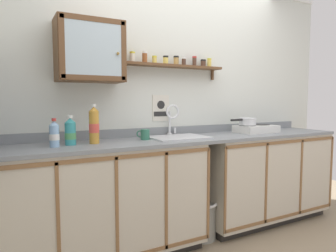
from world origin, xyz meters
TOP-DOWN VIEW (x-y plane):
  - back_wall at (0.00, 0.70)m, footprint 3.96×0.07m
  - lower_cabinet_run at (-0.84, 0.39)m, footprint 1.66×0.58m
  - lower_cabinet_run_right at (0.91, 0.39)m, footprint 1.53×0.58m
  - countertop at (0.00, 0.39)m, footprint 3.32×0.60m
  - backsplash at (0.00, 0.67)m, footprint 3.32×0.02m
  - sink at (-0.15, 0.43)m, footprint 0.52×0.44m
  - hot_plate_stove at (0.81, 0.41)m, footprint 0.43×0.28m
  - saucepan at (0.71, 0.43)m, footprint 0.34×0.18m
  - bottle_juice_amber_0 at (-0.92, 0.40)m, footprint 0.08×0.08m
  - bottle_water_blue_1 at (-1.23, 0.36)m, footprint 0.07×0.07m
  - bottle_detergent_teal_2 at (-1.10, 0.41)m, footprint 0.08×0.08m
  - mug at (-0.48, 0.43)m, footprint 0.10×0.09m
  - wall_cabinet at (-0.91, 0.54)m, footprint 0.53×0.30m
  - spice_shelf at (-0.08, 0.61)m, footprint 1.04×0.14m
  - warning_sign at (-0.19, 0.67)m, footprint 0.18×0.01m
  - trash_bin at (0.07, 0.33)m, footprint 0.30×0.30m

SIDE VIEW (x-z plane):
  - trash_bin at x=0.07m, z-range 0.01..0.37m
  - lower_cabinet_run_right at x=0.91m, z-range 0.00..0.94m
  - lower_cabinet_run at x=-0.84m, z-range 0.00..0.94m
  - sink at x=-0.15m, z-range 0.71..1.16m
  - countertop at x=0.00m, z-range 0.94..0.97m
  - backsplash at x=0.00m, z-range 0.97..1.05m
  - hot_plate_stove at x=0.81m, z-range 0.97..1.05m
  - mug at x=-0.48m, z-range 0.97..1.06m
  - bottle_water_blue_1 at x=-1.23m, z-range 0.95..1.16m
  - bottle_detergent_teal_2 at x=-1.10m, z-range 0.95..1.18m
  - saucepan at x=0.71m, z-range 1.05..1.13m
  - bottle_juice_amber_0 at x=-0.92m, z-range 0.95..1.26m
  - warning_sign at x=-0.19m, z-range 1.11..1.36m
  - back_wall at x=0.00m, z-range 0.01..2.63m
  - spice_shelf at x=-0.08m, z-range 1.54..1.77m
  - wall_cabinet at x=-0.91m, z-range 1.46..1.96m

